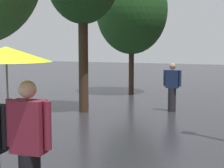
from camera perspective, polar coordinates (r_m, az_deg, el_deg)
street_tree_2 at (r=15.13m, az=3.37°, el=12.44°), size 3.15×3.15×5.66m
couple_under_umbrella at (r=4.19m, az=-17.33°, el=-3.81°), size 1.16×1.08×2.09m
pedestrian_walking_midground at (r=11.03m, az=10.20°, el=-0.49°), size 0.59×0.26×1.58m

